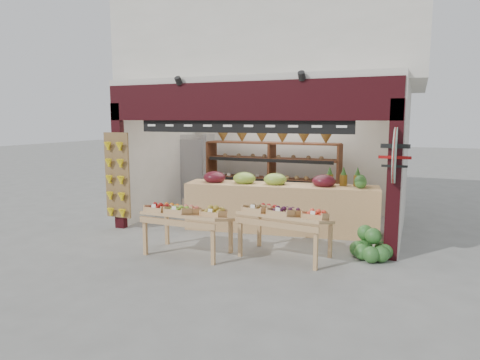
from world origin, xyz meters
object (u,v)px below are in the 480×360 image
(mid_counter, at_px, (279,206))
(refrigerator, at_px, (198,170))
(back_shelving, at_px, (272,163))
(display_table_left, at_px, (184,213))
(watermelon_pile, at_px, (371,247))
(cardboard_stack, at_px, (201,205))
(display_table_right, at_px, (283,214))

(mid_counter, bearing_deg, refrigerator, 147.41)
(back_shelving, bearing_deg, refrigerator, 172.10)
(back_shelving, height_order, mid_counter, back_shelving)
(display_table_left, distance_m, watermelon_pile, 3.24)
(back_shelving, relative_size, refrigerator, 1.74)
(cardboard_stack, bearing_deg, watermelon_pile, -24.02)
(display_table_right, bearing_deg, refrigerator, 135.20)
(display_table_right, distance_m, watermelon_pile, 1.58)
(display_table_right, xyz_separation_m, watermelon_pile, (1.42, 0.46, -0.54))
(back_shelving, distance_m, cardboard_stack, 2.03)
(back_shelving, bearing_deg, display_table_right, -68.32)
(cardboard_stack, distance_m, watermelon_pile, 4.62)
(cardboard_stack, distance_m, mid_counter, 2.40)
(back_shelving, relative_size, display_table_right, 2.14)
(mid_counter, bearing_deg, display_table_right, -70.61)
(display_table_left, height_order, watermelon_pile, display_table_left)
(refrigerator, distance_m, display_table_right, 4.85)
(refrigerator, distance_m, watermelon_pile, 5.73)
(display_table_right, relative_size, watermelon_pile, 2.17)
(cardboard_stack, bearing_deg, mid_counter, -19.00)
(refrigerator, xyz_separation_m, display_table_left, (1.79, -3.89, -0.25))
(back_shelving, xyz_separation_m, cardboard_stack, (-1.57, -0.76, -1.03))
(cardboard_stack, bearing_deg, refrigerator, 120.52)
(refrigerator, distance_m, display_table_left, 4.29)
(mid_counter, relative_size, display_table_left, 2.80)
(refrigerator, height_order, display_table_left, refrigerator)
(refrigerator, relative_size, watermelon_pile, 2.67)
(refrigerator, bearing_deg, cardboard_stack, -67.47)
(refrigerator, xyz_separation_m, display_table_right, (3.44, -3.41, -0.23))
(watermelon_pile, bearing_deg, mid_counter, 150.68)
(display_table_left, bearing_deg, back_shelving, 83.50)
(cardboard_stack, relative_size, watermelon_pile, 1.49)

